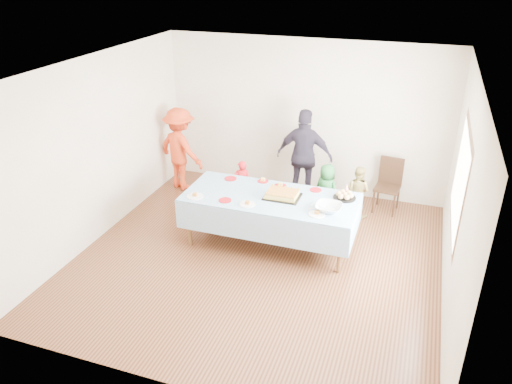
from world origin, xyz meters
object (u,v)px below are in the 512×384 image
birthday_cake (282,194)px  adult_left (180,149)px  party_table (270,200)px  dining_chair (389,182)px

birthday_cake → adult_left: size_ratio=0.34×
party_table → dining_chair: size_ratio=2.76×
party_table → dining_chair: bearing=47.9°
dining_chair → adult_left: adult_left is taller
dining_chair → adult_left: 3.69m
adult_left → party_table: bearing=167.1°
dining_chair → birthday_cake: bearing=-122.8°
party_table → birthday_cake: 0.20m
party_table → adult_left: adult_left is taller
adult_left → birthday_cake: bearing=169.8°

